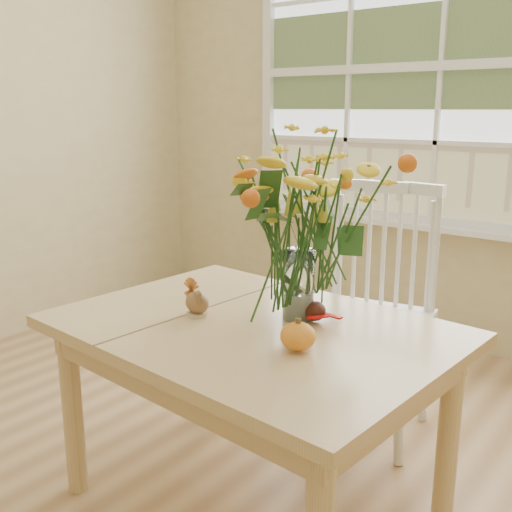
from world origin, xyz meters
The scene contains 8 objects.
wall_back centered at (0.00, 2.25, 1.35)m, with size 4.00×0.02×2.70m, color tan.
window centered at (0.00, 2.21, 1.53)m, with size 2.42×0.12×1.74m.
dining_table centered at (0.13, 0.42, 0.57)m, with size 1.30×0.97×0.66m.
windsor_chair centered at (0.18, 1.19, 0.57)m, with size 0.55×0.53×1.02m.
flower_vase centered at (0.22, 0.56, 1.01)m, with size 0.48×0.48×0.57m.
pumpkin centered at (0.37, 0.33, 0.70)m, with size 0.10×0.10×0.08m, color orange.
turkey_figurine centered at (-0.06, 0.37, 0.71)m, with size 0.09×0.07×0.11m.
dark_gourd centered at (0.28, 0.56, 0.69)m, with size 0.13×0.09×0.06m.
Camera 1 is at (1.24, -1.00, 1.33)m, focal length 42.00 mm.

